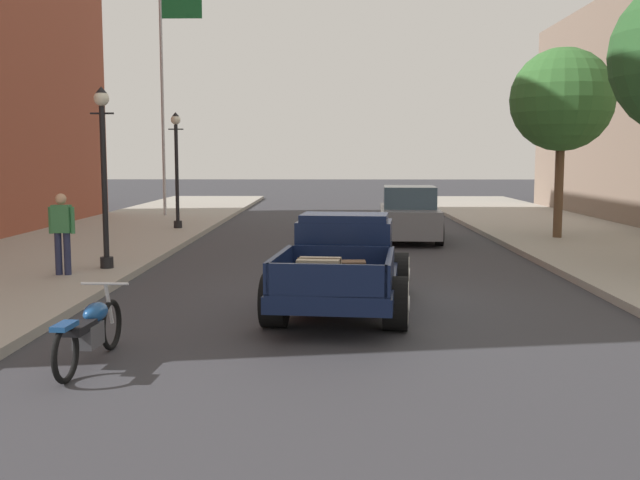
% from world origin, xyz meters
% --- Properties ---
extents(ground_plane, '(140.00, 140.00, 0.00)m').
position_xyz_m(ground_plane, '(0.00, 0.00, 0.00)').
color(ground_plane, '#333338').
extents(hotrod_truck_navy, '(2.52, 5.06, 1.58)m').
position_xyz_m(hotrod_truck_navy, '(-0.15, -0.54, 0.75)').
color(hotrod_truck_navy, '#0F1938').
rests_on(hotrod_truck_navy, ground).
extents(motorcycle_parked, '(0.62, 2.12, 0.93)m').
position_xyz_m(motorcycle_parked, '(-3.30, -4.10, 0.44)').
color(motorcycle_parked, black).
rests_on(motorcycle_parked, ground).
extents(car_background_grey, '(2.06, 4.40, 1.65)m').
position_xyz_m(car_background_grey, '(1.98, 9.49, 0.77)').
color(car_background_grey, slate).
rests_on(car_background_grey, ground).
extents(pedestrian_sidewalk_left, '(0.53, 0.22, 1.65)m').
position_xyz_m(pedestrian_sidewalk_left, '(-5.80, 1.87, 1.09)').
color(pedestrian_sidewalk_left, '#232847').
rests_on(pedestrian_sidewalk_left, sidewalk_left).
extents(street_lamp_near, '(0.50, 0.32, 3.85)m').
position_xyz_m(street_lamp_near, '(-5.20, 2.80, 2.39)').
color(street_lamp_near, black).
rests_on(street_lamp_near, sidewalk_left).
extents(street_lamp_far, '(0.50, 0.32, 3.85)m').
position_xyz_m(street_lamp_far, '(-5.54, 11.79, 2.39)').
color(street_lamp_far, black).
rests_on(street_lamp_far, sidewalk_left).
extents(flagpole, '(1.74, 0.16, 9.16)m').
position_xyz_m(flagpole, '(-6.97, 17.20, 5.77)').
color(flagpole, '#B2B2B7').
rests_on(flagpole, sidewalk_left).
extents(street_tree_second, '(3.00, 3.00, 5.54)m').
position_xyz_m(street_tree_second, '(6.35, 9.08, 4.17)').
color(street_tree_second, brown).
rests_on(street_tree_second, sidewalk_right).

